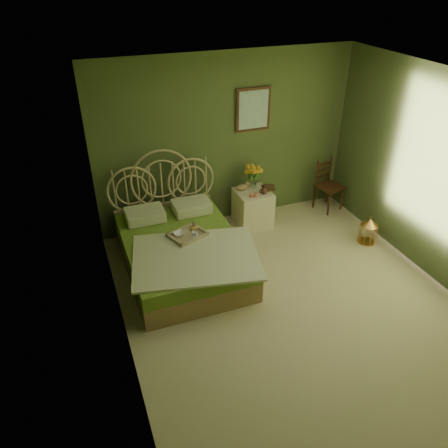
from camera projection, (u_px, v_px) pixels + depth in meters
name	position (u px, v px, depth m)	size (l,w,h in m)	color
floor	(291.00, 302.00, 5.41)	(4.50, 4.50, 0.00)	#CCB693
ceiling	(313.00, 90.00, 4.06)	(4.50, 4.50, 0.00)	silver
wall_back	(226.00, 141.00, 6.53)	(4.00, 4.00, 0.00)	#4F5F32
wall_left	(114.00, 248.00, 4.13)	(4.50, 4.50, 0.00)	#4F5F32
wall_right	(444.00, 183.00, 5.34)	(4.50, 4.50, 0.00)	#4F5F32
wall_art	(253.00, 109.00, 6.40)	(0.54, 0.04, 0.64)	#361F0E
bed	(182.00, 250.00, 5.86)	(1.74, 2.20, 1.36)	#A97D54
nightstand	(253.00, 204.00, 6.84)	(0.52, 0.52, 1.00)	#F4E3C6
chair	(328.00, 181.00, 7.25)	(0.47, 0.47, 0.86)	#361F0E
birdcage	(368.00, 231.00, 6.47)	(0.26, 0.26, 0.39)	#D48B44
book_lower	(263.00, 189.00, 6.78)	(0.16, 0.22, 0.02)	#381E0F
book_upper	(263.00, 187.00, 6.77)	(0.17, 0.23, 0.02)	#472819
cereal_bowl	(179.00, 234.00, 5.75)	(0.15, 0.15, 0.04)	white
coffee_cup	(195.00, 234.00, 5.70)	(0.08, 0.08, 0.07)	white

